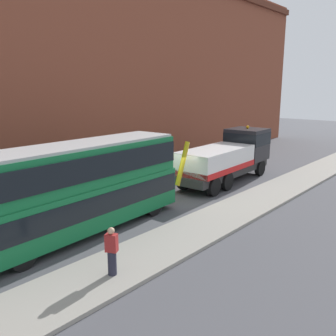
{
  "coord_description": "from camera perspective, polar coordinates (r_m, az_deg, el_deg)",
  "views": [
    {
      "loc": [
        -15.24,
        -13.34,
        6.39
      ],
      "look_at": [
        -0.45,
        -0.39,
        2.0
      ],
      "focal_mm": 38.43,
      "sensor_mm": 36.0,
      "label": 1
    }
  ],
  "objects": [
    {
      "name": "pedestrian_onlooker",
      "position": [
        12.59,
        -8.91,
        -13.0
      ],
      "size": [
        0.41,
        0.47,
        1.71
      ],
      "rotation": [
        0.0,
        0.0,
        0.47
      ],
      "color": "#232333",
      "rests_on": "near_kerb"
    },
    {
      "name": "ground_plane",
      "position": [
        21.24,
        0.01,
        -4.92
      ],
      "size": [
        120.0,
        120.0,
        0.0
      ],
      "primitive_type": "plane",
      "color": "#4C4C51"
    },
    {
      "name": "near_kerb",
      "position": [
        18.86,
        9.73,
        -7.17
      ],
      "size": [
        60.0,
        2.8,
        0.15
      ],
      "primitive_type": "cube",
      "color": "gray",
      "rests_on": "ground_plane"
    },
    {
      "name": "building_facade",
      "position": [
        25.8,
        -12.99,
        16.01
      ],
      "size": [
        60.0,
        1.5,
        16.0
      ],
      "color": "brown",
      "rests_on": "ground_plane"
    },
    {
      "name": "recovery_tow_truck",
      "position": [
        25.33,
        9.63,
        1.87
      ],
      "size": [
        10.2,
        3.09,
        3.67
      ],
      "rotation": [
        0.0,
        0.0,
        0.05
      ],
      "color": "#2D2D2D",
      "rests_on": "ground_plane"
    },
    {
      "name": "double_decker_bus",
      "position": [
        16.16,
        -14.36,
        -2.73
      ],
      "size": [
        11.14,
        3.1,
        4.06
      ],
      "rotation": [
        0.0,
        0.0,
        0.05
      ],
      "color": "#146B38",
      "rests_on": "ground_plane"
    }
  ]
}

